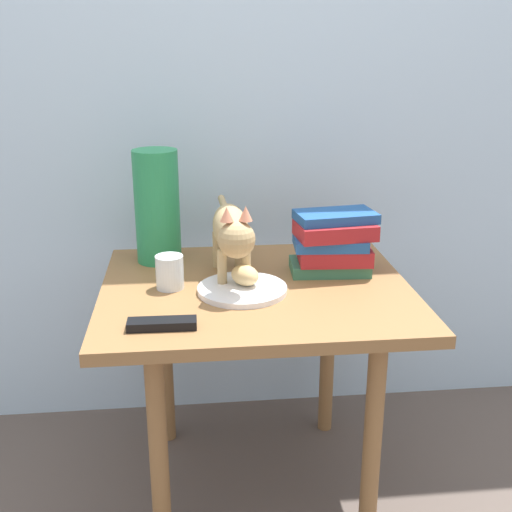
{
  "coord_description": "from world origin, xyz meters",
  "views": [
    {
      "loc": [
        -0.16,
        -1.51,
        1.2
      ],
      "look_at": [
        0.0,
        0.0,
        0.68
      ],
      "focal_mm": 45.07,
      "sensor_mm": 36.0,
      "label": 1
    }
  ],
  "objects_px": {
    "cat": "(231,231)",
    "bread_roll": "(245,275)",
    "plate": "(242,289)",
    "candle_jar": "(170,274)",
    "green_vase": "(157,207)",
    "tv_remote": "(162,324)",
    "side_table": "(256,315)",
    "book_stack": "(333,243)"
  },
  "relations": [
    {
      "from": "plate",
      "to": "candle_jar",
      "type": "relative_size",
      "value": 2.61
    },
    {
      "from": "cat",
      "to": "candle_jar",
      "type": "xyz_separation_m",
      "value": [
        -0.16,
        -0.04,
        -0.09
      ]
    },
    {
      "from": "cat",
      "to": "candle_jar",
      "type": "height_order",
      "value": "cat"
    },
    {
      "from": "plate",
      "to": "green_vase",
      "type": "bearing_deg",
      "value": 128.86
    },
    {
      "from": "bread_roll",
      "to": "cat",
      "type": "bearing_deg",
      "value": 110.19
    },
    {
      "from": "green_vase",
      "to": "tv_remote",
      "type": "xyz_separation_m",
      "value": [
        0.02,
        -0.45,
        -0.15
      ]
    },
    {
      "from": "plate",
      "to": "bread_roll",
      "type": "distance_m",
      "value": 0.04
    },
    {
      "from": "cat",
      "to": "green_vase",
      "type": "height_order",
      "value": "green_vase"
    },
    {
      "from": "side_table",
      "to": "bread_roll",
      "type": "bearing_deg",
      "value": -141.01
    },
    {
      "from": "plate",
      "to": "cat",
      "type": "relative_size",
      "value": 0.46
    },
    {
      "from": "cat",
      "to": "tv_remote",
      "type": "xyz_separation_m",
      "value": [
        -0.17,
        -0.28,
        -0.12
      ]
    },
    {
      "from": "green_vase",
      "to": "cat",
      "type": "bearing_deg",
      "value": -42.42
    },
    {
      "from": "book_stack",
      "to": "cat",
      "type": "bearing_deg",
      "value": -174.04
    },
    {
      "from": "bread_roll",
      "to": "tv_remote",
      "type": "bearing_deg",
      "value": -134.4
    },
    {
      "from": "tv_remote",
      "to": "side_table",
      "type": "bearing_deg",
      "value": 45.99
    },
    {
      "from": "cat",
      "to": "green_vase",
      "type": "xyz_separation_m",
      "value": [
        -0.19,
        0.18,
        0.02
      ]
    },
    {
      "from": "tv_remote",
      "to": "cat",
      "type": "bearing_deg",
      "value": 59.33
    },
    {
      "from": "bread_roll",
      "to": "book_stack",
      "type": "bearing_deg",
      "value": 22.67
    },
    {
      "from": "candle_jar",
      "to": "tv_remote",
      "type": "distance_m",
      "value": 0.24
    },
    {
      "from": "green_vase",
      "to": "tv_remote",
      "type": "bearing_deg",
      "value": -87.36
    },
    {
      "from": "bread_roll",
      "to": "candle_jar",
      "type": "distance_m",
      "value": 0.19
    },
    {
      "from": "green_vase",
      "to": "candle_jar",
      "type": "bearing_deg",
      "value": -81.09
    },
    {
      "from": "plate",
      "to": "tv_remote",
      "type": "height_order",
      "value": "tv_remote"
    },
    {
      "from": "cat",
      "to": "bread_roll",
      "type": "bearing_deg",
      "value": -69.81
    },
    {
      "from": "candle_jar",
      "to": "tv_remote",
      "type": "height_order",
      "value": "candle_jar"
    },
    {
      "from": "bread_roll",
      "to": "green_vase",
      "type": "xyz_separation_m",
      "value": [
        -0.22,
        0.25,
        0.12
      ]
    },
    {
      "from": "side_table",
      "to": "green_vase",
      "type": "relative_size",
      "value": 2.5
    },
    {
      "from": "book_stack",
      "to": "tv_remote",
      "type": "relative_size",
      "value": 1.53
    },
    {
      "from": "bread_roll",
      "to": "tv_remote",
      "type": "distance_m",
      "value": 0.29
    },
    {
      "from": "book_stack",
      "to": "green_vase",
      "type": "relative_size",
      "value": 0.73
    },
    {
      "from": "candle_jar",
      "to": "green_vase",
      "type": "bearing_deg",
      "value": 98.91
    },
    {
      "from": "plate",
      "to": "candle_jar",
      "type": "height_order",
      "value": "candle_jar"
    },
    {
      "from": "side_table",
      "to": "plate",
      "type": "height_order",
      "value": "plate"
    },
    {
      "from": "plate",
      "to": "tv_remote",
      "type": "bearing_deg",
      "value": -135.18
    },
    {
      "from": "cat",
      "to": "candle_jar",
      "type": "bearing_deg",
      "value": -165.78
    },
    {
      "from": "bread_roll",
      "to": "tv_remote",
      "type": "height_order",
      "value": "bread_roll"
    },
    {
      "from": "book_stack",
      "to": "candle_jar",
      "type": "bearing_deg",
      "value": -170.93
    },
    {
      "from": "book_stack",
      "to": "tv_remote",
      "type": "xyz_separation_m",
      "value": [
        -0.44,
        -0.3,
        -0.07
      ]
    },
    {
      "from": "cat",
      "to": "tv_remote",
      "type": "bearing_deg",
      "value": -121.86
    },
    {
      "from": "green_vase",
      "to": "candle_jar",
      "type": "distance_m",
      "value": 0.25
    },
    {
      "from": "plate",
      "to": "side_table",
      "type": "bearing_deg",
      "value": 44.74
    },
    {
      "from": "green_vase",
      "to": "candle_jar",
      "type": "relative_size",
      "value": 3.68
    }
  ]
}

